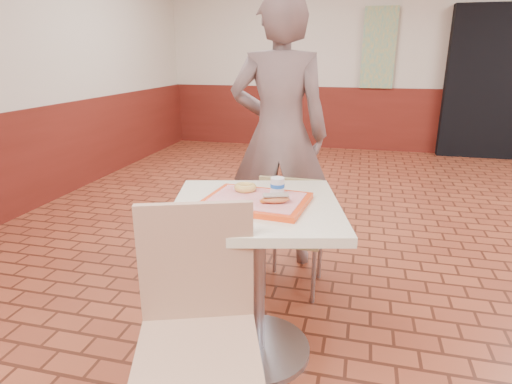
% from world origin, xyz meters
% --- Properties ---
extents(wainscot_band, '(8.00, 10.00, 1.00)m').
position_xyz_m(wainscot_band, '(0.00, 0.00, 0.50)').
color(wainscot_band, '#541710').
rests_on(wainscot_band, ground).
extents(corridor_doorway, '(1.60, 0.22, 2.20)m').
position_xyz_m(corridor_doorway, '(1.20, 4.88, 1.10)').
color(corridor_doorway, black).
rests_on(corridor_doorway, ground).
extents(promo_poster, '(0.50, 0.03, 1.20)m').
position_xyz_m(promo_poster, '(-0.60, 4.94, 1.60)').
color(promo_poster, gray).
rests_on(promo_poster, wainscot_band).
extents(main_table, '(0.79, 0.79, 0.84)m').
position_xyz_m(main_table, '(-1.22, -0.37, 0.56)').
color(main_table, beige).
rests_on(main_table, ground).
extents(chair_main_front, '(0.58, 0.58, 0.98)m').
position_xyz_m(chair_main_front, '(-1.32, -0.92, 0.55)').
color(chair_main_front, tan).
rests_on(chair_main_front, ground).
extents(chair_main_back, '(0.39, 0.39, 0.82)m').
position_xyz_m(chair_main_back, '(-1.15, 0.27, 0.46)').
color(chair_main_back, tan).
rests_on(chair_main_back, ground).
extents(customer, '(0.76, 0.55, 1.93)m').
position_xyz_m(customer, '(-1.33, 0.75, 0.96)').
color(customer, '#745D5A').
rests_on(customer, ground).
extents(serving_tray, '(0.47, 0.37, 0.03)m').
position_xyz_m(serving_tray, '(-1.22, -0.37, 0.85)').
color(serving_tray, '#E94011').
rests_on(serving_tray, main_table).
extents(ring_donut, '(0.14, 0.14, 0.04)m').
position_xyz_m(ring_donut, '(-1.30, -0.27, 0.89)').
color(ring_donut, '#DEB351').
rests_on(ring_donut, serving_tray).
extents(long_john_donut, '(0.14, 0.10, 0.04)m').
position_xyz_m(long_john_donut, '(-1.12, -0.42, 0.89)').
color(long_john_donut, '#C06838').
rests_on(long_john_donut, serving_tray).
extents(paper_cup, '(0.07, 0.07, 0.09)m').
position_xyz_m(paper_cup, '(-1.13, -0.29, 0.91)').
color(paper_cup, silver).
rests_on(paper_cup, serving_tray).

